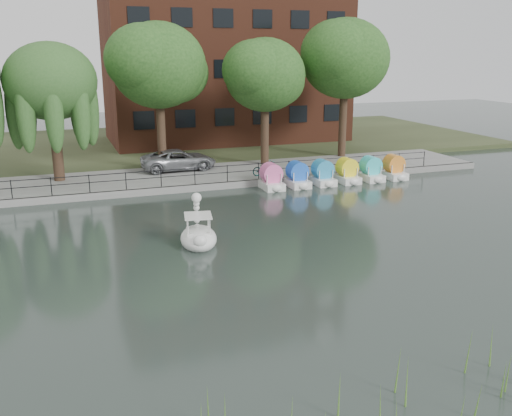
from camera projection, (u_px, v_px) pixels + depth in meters
ground_plane at (279, 268)px, 21.76m from camera, size 120.00×120.00×0.00m
promenade at (185, 178)px, 36.21m from camera, size 40.00×6.00×0.40m
kerb at (196, 188)px, 33.54m from camera, size 40.00×0.25×0.40m
land_strip at (148, 145)px, 48.90m from camera, size 60.00×22.00×0.36m
railing at (195, 172)px, 33.46m from camera, size 32.00×0.05×1.00m
apartment_building at (225, 34)px, 48.69m from camera, size 20.00×10.07×18.00m
willow_mid at (51, 82)px, 33.04m from camera, size 5.32×5.32×8.15m
broadleaf_center at (158, 66)px, 35.85m from camera, size 6.00×6.00×9.25m
broadleaf_right at (265, 76)px, 37.86m from camera, size 5.40×5.40×8.32m
broadleaf_far at (345, 59)px, 40.62m from camera, size 6.30×6.30×9.71m
minivan at (179, 158)px, 37.32m from camera, size 2.74×5.68×1.56m
bicycle at (265, 167)px, 35.83m from camera, size 0.72×1.76×1.00m
swan_boat at (198, 234)px, 24.35m from camera, size 1.98×2.70×2.08m
pedal_boat_row at (335, 174)px, 35.40m from camera, size 9.65×1.70×1.40m
reed_bank at (506, 373)px, 13.65m from camera, size 24.00×2.40×1.20m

